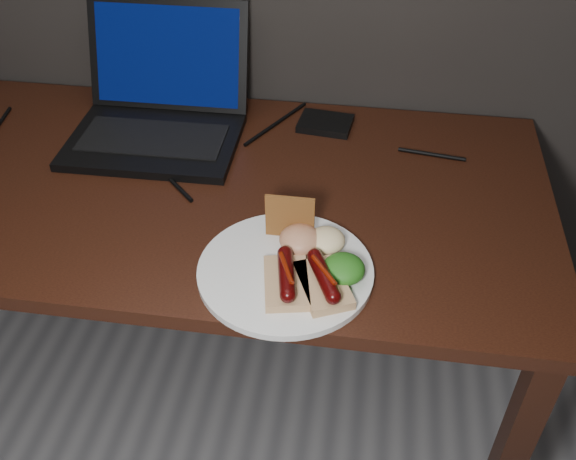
# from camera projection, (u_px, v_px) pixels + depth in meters

# --- Properties ---
(desk) EXTENTS (1.40, 0.70, 0.75)m
(desk) POSITION_uv_depth(u_px,v_px,m) (197.00, 217.00, 1.32)
(desk) COLOR #35180D
(desk) RESTS_ON ground
(laptop) EXTENTS (0.36, 0.34, 0.25)m
(laptop) POSITION_uv_depth(u_px,v_px,m) (159.00, 109.00, 1.38)
(laptop) COLOR black
(laptop) RESTS_ON desk
(hard_drive) EXTENTS (0.12, 0.10, 0.02)m
(hard_drive) POSITION_uv_depth(u_px,v_px,m) (325.00, 123.00, 1.42)
(hard_drive) COLOR black
(hard_drive) RESTS_ON desk
(desk_cables) EXTENTS (1.04, 0.40, 0.01)m
(desk_cables) POSITION_uv_depth(u_px,v_px,m) (202.00, 144.00, 1.37)
(desk_cables) COLOR black
(desk_cables) RESTS_ON desk
(plate) EXTENTS (0.37, 0.37, 0.01)m
(plate) POSITION_uv_depth(u_px,v_px,m) (285.00, 271.00, 1.07)
(plate) COLOR silver
(plate) RESTS_ON desk
(bread_sausage_center) EXTENTS (0.09, 0.13, 0.04)m
(bread_sausage_center) POSITION_uv_depth(u_px,v_px,m) (286.00, 279.00, 1.02)
(bread_sausage_center) COLOR tan
(bread_sausage_center) RESTS_ON plate
(bread_sausage_right) EXTENTS (0.11, 0.13, 0.04)m
(bread_sausage_right) POSITION_uv_depth(u_px,v_px,m) (323.00, 281.00, 1.02)
(bread_sausage_right) COLOR tan
(bread_sausage_right) RESTS_ON plate
(crispbread) EXTENTS (0.09, 0.01, 0.08)m
(crispbread) POSITION_uv_depth(u_px,v_px,m) (290.00, 217.00, 1.10)
(crispbread) COLOR #9F612B
(crispbread) RESTS_ON plate
(salad_greens) EXTENTS (0.07, 0.07, 0.04)m
(salad_greens) POSITION_uv_depth(u_px,v_px,m) (344.00, 269.00, 1.03)
(salad_greens) COLOR #174E0F
(salad_greens) RESTS_ON plate
(salsa_mound) EXTENTS (0.07, 0.07, 0.04)m
(salsa_mound) POSITION_uv_depth(u_px,v_px,m) (300.00, 239.00, 1.09)
(salsa_mound) COLOR #A72410
(salsa_mound) RESTS_ON plate
(coleslaw_mound) EXTENTS (0.06, 0.06, 0.04)m
(coleslaw_mound) POSITION_uv_depth(u_px,v_px,m) (326.00, 240.00, 1.09)
(coleslaw_mound) COLOR white
(coleslaw_mound) RESTS_ON plate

